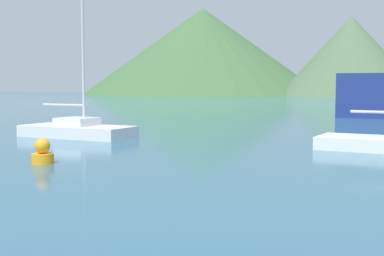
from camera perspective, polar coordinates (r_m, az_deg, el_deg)
name	(u,v)px	position (r m, az deg, el deg)	size (l,w,h in m)	color
sailboat_inner	(77,129)	(24.08, -12.13, -0.09)	(5.31, 2.60, 7.09)	silver
buoy_marker	(43,153)	(16.47, -15.65, -2.58)	(0.66, 0.66, 0.76)	orange
hill_west	(203,52)	(112.60, 1.17, 8.15)	(49.92, 49.92, 17.79)	#3D6038
hill_central	(351,56)	(100.59, 16.57, 7.34)	(25.98, 25.98, 14.23)	#4C6647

